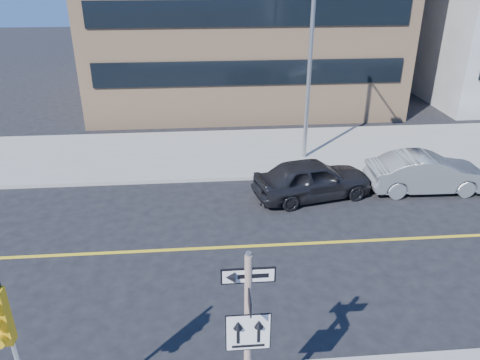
{
  "coord_description": "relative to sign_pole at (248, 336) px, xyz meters",
  "views": [
    {
      "loc": [
        -0.67,
        -8.76,
        8.49
      ],
      "look_at": [
        0.42,
        4.0,
        2.41
      ],
      "focal_mm": 35.0,
      "sensor_mm": 36.0,
      "label": 1
    }
  ],
  "objects": [
    {
      "name": "ground",
      "position": [
        0.0,
        2.51,
        -2.44
      ],
      "size": [
        120.0,
        120.0,
        0.0
      ],
      "primitive_type": "plane",
      "color": "black",
      "rests_on": "ground"
    },
    {
      "name": "sign_pole",
      "position": [
        0.0,
        0.0,
        0.0
      ],
      "size": [
        0.92,
        0.92,
        4.06
      ],
      "color": "beige",
      "rests_on": "near_sidewalk"
    },
    {
      "name": "traffic_signal",
      "position": [
        -4.0,
        -0.15,
        0.59
      ],
      "size": [
        0.32,
        0.45,
        4.0
      ],
      "color": "gray",
      "rests_on": "near_sidewalk"
    },
    {
      "name": "parked_car_a",
      "position": [
        3.52,
        9.79,
        -1.65
      ],
      "size": [
        2.79,
        4.89,
        1.57
      ],
      "primitive_type": "imported",
      "rotation": [
        0.0,
        0.0,
        1.79
      ],
      "color": "black",
      "rests_on": "ground"
    },
    {
      "name": "parked_car_b",
      "position": [
        8.18,
        9.98,
        -1.67
      ],
      "size": [
        1.76,
        4.71,
        1.54
      ],
      "primitive_type": "imported",
      "rotation": [
        0.0,
        0.0,
        1.54
      ],
      "color": "slate",
      "rests_on": "ground"
    },
    {
      "name": "streetlight_a",
      "position": [
        4.0,
        13.27,
        2.32
      ],
      "size": [
        0.55,
        2.25,
        8.0
      ],
      "color": "gray",
      "rests_on": "far_sidewalk"
    }
  ]
}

